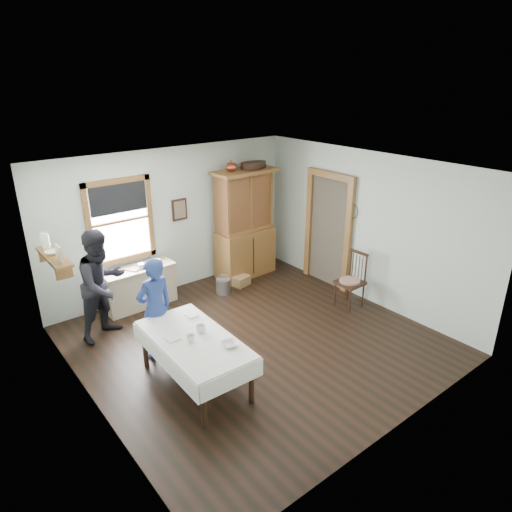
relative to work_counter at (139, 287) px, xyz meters
name	(u,v)px	position (x,y,z in m)	size (l,w,h in m)	color
room	(256,262)	(0.89, -2.22, 0.98)	(5.01, 5.01, 2.70)	black
window	(120,217)	(-0.11, 0.25, 1.26)	(1.18, 0.07, 1.48)	white
doorway	(328,227)	(3.34, -1.37, 0.79)	(0.09, 1.14, 2.22)	#4C4436
wall_shelf	(53,254)	(-1.48, -0.68, 1.20)	(0.24, 1.00, 0.44)	brown
framed_picture	(180,210)	(1.04, 0.24, 1.18)	(0.30, 0.04, 0.40)	#311E11
rug_beater	(353,205)	(3.34, -1.92, 1.35)	(0.27, 0.27, 0.01)	black
work_counter	(139,287)	(0.00, 0.00, 0.00)	(1.29, 0.49, 0.74)	tan
china_hutch	(245,224)	(2.31, -0.07, 0.72)	(1.28, 0.61, 2.19)	brown
dining_table	(195,361)	(-0.39, -2.53, -0.02)	(0.93, 1.77, 0.71)	white
spindle_chair	(350,280)	(2.92, -2.33, 0.14)	(0.47, 0.47, 1.02)	#311E11
pail	(223,286)	(1.45, -0.51, -0.22)	(0.27, 0.27, 0.29)	#93959B
wicker_basket	(241,281)	(1.93, -0.45, -0.27)	(0.32, 0.23, 0.19)	olive
woman_blue	(156,312)	(-0.47, -1.61, 0.35)	(0.53, 0.35, 1.44)	navy
figure_dark	(103,288)	(-0.84, -0.59, 0.45)	(0.80, 0.62, 1.64)	black
table_cup_a	(201,329)	(-0.24, -2.46, 0.39)	(0.13, 0.13, 0.10)	silver
table_cup_b	(191,339)	(-0.46, -2.59, 0.39)	(0.11, 0.11, 0.10)	silver
table_bowl	(230,344)	(-0.13, -2.97, 0.37)	(0.23, 0.23, 0.06)	silver
counter_book	(129,271)	(-0.18, -0.07, 0.38)	(0.16, 0.21, 0.02)	#755E4E
counter_bowl	(155,262)	(0.34, -0.01, 0.40)	(0.19, 0.19, 0.06)	silver
shelf_bowl	(52,252)	(-1.48, -0.67, 1.23)	(0.22, 0.22, 0.05)	silver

